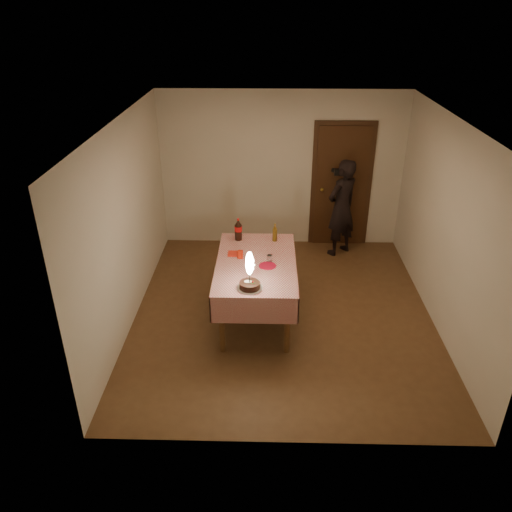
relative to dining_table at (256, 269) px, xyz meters
The scene contains 11 objects.
ground 0.82m from the dining_table, 15.93° to the left, with size 4.00×4.50×0.01m, color brown.
room_shell 1.02m from the dining_table, 24.28° to the left, with size 4.04×4.54×2.62m.
dining_table is the anchor object (origin of this frame).
birthday_cake 0.70m from the dining_table, 95.15° to the right, with size 0.30×0.30×0.47m.
red_plate 0.21m from the dining_table, 35.81° to the right, with size 0.22×0.22×0.01m, color #AD0C28.
red_cup 0.28m from the dining_table, 153.24° to the left, with size 0.08×0.08×0.10m, color red.
clear_cup 0.23m from the dining_table, ahead, with size 0.07×0.07×0.09m, color white.
napkin_stack 0.38m from the dining_table, 146.11° to the left, with size 0.15×0.15×0.02m, color red.
cola_bottle 0.75m from the dining_table, 111.94° to the left, with size 0.10×0.10×0.32m.
amber_bottle_right 0.71m from the dining_table, 68.91° to the left, with size 0.06×0.06×0.25m.
photographer 2.37m from the dining_table, 55.56° to the left, with size 0.70×0.67×1.62m.
Camera 1 is at (-0.22, -5.72, 3.85)m, focal length 35.00 mm.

